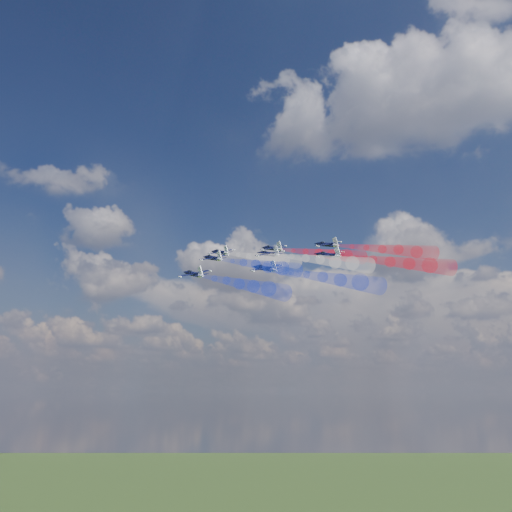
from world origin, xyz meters
The scene contains 16 objects.
jet_lead centered at (-0.70, 22.16, 146.60)m, with size 8.66×10.82×2.89m, color black, non-canonical shape.
trail_lead centered at (17.56, 12.77, 141.09)m, with size 3.61×32.96×3.61m, color white, non-canonical shape.
jet_inner_left centered at (4.97, 9.30, 141.52)m, with size 8.66×10.82×2.89m, color black, non-canonical shape.
trail_inner_left centered at (23.22, -0.09, 136.00)m, with size 3.61×32.96×3.61m, color #182ECF, non-canonical shape.
jet_inner_right centered at (14.49, 26.80, 147.05)m, with size 8.66×10.82×2.89m, color black, non-canonical shape.
trail_inner_right centered at (32.75, 17.41, 141.53)m, with size 3.61×32.96×3.61m, color red, non-canonical shape.
jet_outer_left centered at (9.17, -5.98, 133.86)m, with size 8.66×10.82×2.89m, color black, non-canonical shape.
trail_outer_left centered at (27.43, -15.37, 128.35)m, with size 3.61×32.96×3.61m, color #182ECF, non-canonical shape.
jet_center_third centered at (20.34, 12.69, 141.66)m, with size 8.66×10.82×2.89m, color black, non-canonical shape.
trail_center_third centered at (38.60, 3.30, 136.14)m, with size 3.61×32.96×3.61m, color white, non-canonical shape.
jet_outer_right centered at (31.02, 28.51, 146.60)m, with size 8.66×10.82×2.89m, color black, non-canonical shape.
trail_outer_right centered at (49.28, 19.12, 141.08)m, with size 3.61×32.96×3.61m, color red, non-canonical shape.
jet_rear_left centered at (26.15, -0.70, 134.56)m, with size 8.66×10.82×2.89m, color black, non-canonical shape.
trail_rear_left centered at (44.40, -10.09, 129.04)m, with size 3.61×32.96×3.61m, color #182ECF, non-canonical shape.
jet_rear_right centered at (36.78, 13.84, 139.74)m, with size 8.66×10.82×2.89m, color black, non-canonical shape.
trail_rear_right centered at (55.04, 4.45, 134.22)m, with size 3.61×32.96×3.61m, color red, non-canonical shape.
Camera 1 is at (86.46, -118.71, 105.94)m, focal length 39.78 mm.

